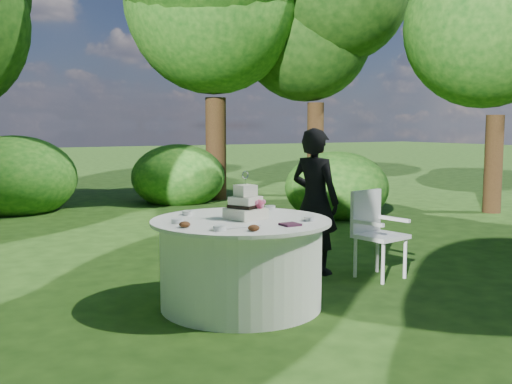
% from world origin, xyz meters
% --- Properties ---
extents(ground, '(80.00, 80.00, 0.00)m').
position_xyz_m(ground, '(0.00, 0.00, 0.00)').
color(ground, '#1A380F').
rests_on(ground, ground).
extents(napkins, '(0.14, 0.14, 0.02)m').
position_xyz_m(napkins, '(0.19, -0.48, 0.78)').
color(napkins, '#461E36').
rests_on(napkins, table).
extents(feather_plume, '(0.48, 0.07, 0.01)m').
position_xyz_m(feather_plume, '(-0.24, -0.37, 0.78)').
color(feather_plume, silver).
rests_on(feather_plume, table).
extents(guest, '(0.55, 0.66, 1.55)m').
position_xyz_m(guest, '(1.26, 0.67, 0.78)').
color(guest, black).
rests_on(guest, ground).
extents(table, '(1.56, 1.56, 0.77)m').
position_xyz_m(table, '(0.00, 0.00, 0.39)').
color(table, white).
rests_on(table, ground).
extents(cake, '(0.35, 0.35, 0.42)m').
position_xyz_m(cake, '(0.05, -0.01, 0.88)').
color(cake, white).
rests_on(cake, table).
extents(chair, '(0.52, 0.52, 0.90)m').
position_xyz_m(chair, '(1.70, 0.23, 0.52)').
color(chair, white).
rests_on(chair, ground).
extents(votives, '(1.19, 0.97, 0.04)m').
position_xyz_m(votives, '(-0.06, 0.03, 0.79)').
color(votives, white).
rests_on(votives, table).
extents(petal_cups, '(0.99, 1.11, 0.05)m').
position_xyz_m(petal_cups, '(-0.15, -0.08, 0.79)').
color(petal_cups, '#562D16').
rests_on(petal_cups, table).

